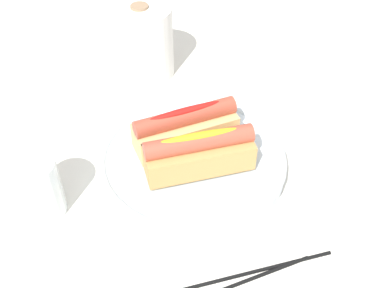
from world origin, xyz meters
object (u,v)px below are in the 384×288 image
(paper_towel_roll, at_px, (142,41))
(chopstick_near, at_px, (249,272))
(hotdog_front, at_px, (199,153))
(serving_bowl, at_px, (192,162))
(water_glass, at_px, (36,192))
(chopstick_far, at_px, (229,286))
(hotdog_back, at_px, (185,128))

(paper_towel_roll, relative_size, chopstick_near, 0.61)
(hotdog_front, distance_m, paper_towel_roll, 0.29)
(serving_bowl, distance_m, chopstick_near, 0.19)
(water_glass, height_order, paper_towel_roll, paper_towel_roll)
(water_glass, distance_m, chopstick_far, 0.28)
(hotdog_back, bearing_deg, paper_towel_roll, 93.45)
(hotdog_back, relative_size, paper_towel_roll, 1.16)
(serving_bowl, xyz_separation_m, paper_towel_roll, (-0.02, 0.27, 0.05))
(hotdog_front, relative_size, water_glass, 1.67)
(hotdog_front, bearing_deg, water_glass, 178.14)
(water_glass, relative_size, paper_towel_roll, 0.67)
(hotdog_back, bearing_deg, chopstick_near, -84.14)
(hotdog_front, bearing_deg, paper_towel_roll, 93.62)
(paper_towel_roll, height_order, chopstick_near, paper_towel_roll)
(hotdog_front, distance_m, water_glass, 0.22)
(hotdog_back, bearing_deg, hotdog_front, -85.61)
(hotdog_front, bearing_deg, chopstick_far, -94.01)
(hotdog_back, distance_m, water_glass, 0.22)
(serving_bowl, distance_m, chopstick_far, 0.20)
(hotdog_front, height_order, water_glass, hotdog_front)
(hotdog_back, xyz_separation_m, paper_towel_roll, (-0.01, 0.24, 0.00))
(hotdog_back, height_order, chopstick_near, hotdog_back)
(paper_towel_roll, bearing_deg, chopstick_near, -85.41)
(paper_towel_roll, distance_m, chopstick_near, 0.46)
(serving_bowl, bearing_deg, water_glass, -174.71)
(hotdog_front, height_order, chopstick_near, hotdog_front)
(serving_bowl, relative_size, paper_towel_roll, 2.04)
(water_glass, distance_m, chopstick_near, 0.29)
(serving_bowl, height_order, paper_towel_roll, paper_towel_roll)
(paper_towel_roll, height_order, chopstick_far, paper_towel_roll)
(chopstick_near, distance_m, chopstick_far, 0.03)
(hotdog_front, xyz_separation_m, paper_towel_roll, (-0.02, 0.29, 0.00))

